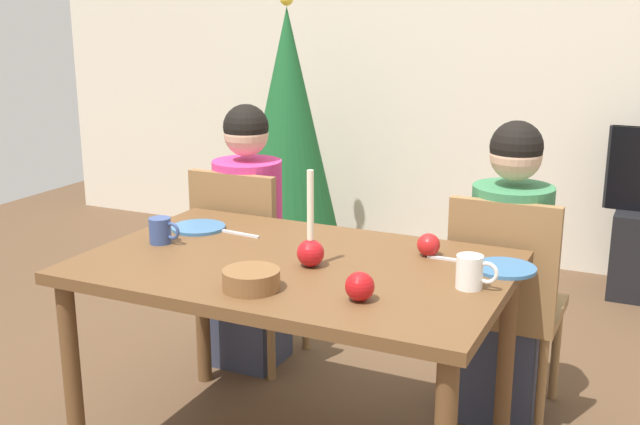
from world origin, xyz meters
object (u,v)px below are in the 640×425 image
(christmas_tree, at_px, (288,129))
(plate_left, at_px, (198,227))
(dining_table, at_px, (295,285))
(person_left_child, at_px, (249,241))
(plate_right, at_px, (505,268))
(bowl_walnuts, at_px, (251,279))
(apple_by_left_plate, at_px, (429,245))
(apple_near_candle, at_px, (360,286))
(chair_right, at_px, (505,296))
(chair_left, at_px, (245,256))
(person_right_child, at_px, (508,279))
(mug_right, at_px, (471,272))
(candle_centerpiece, at_px, (311,247))
(mug_left, at_px, (161,231))

(christmas_tree, bearing_deg, plate_left, -73.47)
(dining_table, relative_size, christmas_tree, 0.85)
(person_left_child, xyz_separation_m, plate_right, (1.20, -0.43, 0.19))
(bowl_walnuts, relative_size, apple_by_left_plate, 2.21)
(dining_table, distance_m, bowl_walnuts, 0.31)
(person_left_child, distance_m, apple_near_candle, 1.26)
(apple_by_left_plate, bearing_deg, plate_left, -176.43)
(dining_table, relative_size, apple_by_left_plate, 17.81)
(chair_right, bearing_deg, apple_by_left_plate, -118.71)
(chair_left, relative_size, person_right_child, 0.77)
(mug_right, bearing_deg, dining_table, -179.83)
(christmas_tree, bearing_deg, person_right_child, -38.90)
(chair_left, xyz_separation_m, candle_centerpiece, (0.62, -0.63, 0.30))
(bowl_walnuts, relative_size, apple_near_candle, 2.01)
(dining_table, xyz_separation_m, chair_left, (-0.55, 0.61, -0.15))
(plate_right, distance_m, mug_right, 0.22)
(plate_left, bearing_deg, person_left_child, 95.80)
(dining_table, relative_size, person_left_child, 1.19)
(plate_right, bearing_deg, candle_centerpiece, -158.35)
(mug_left, bearing_deg, chair_right, 29.51)
(christmas_tree, bearing_deg, mug_left, -75.63)
(person_right_child, bearing_deg, dining_table, -132.27)
(person_right_child, relative_size, mug_left, 9.60)
(chair_right, relative_size, person_right_child, 0.77)
(plate_right, height_order, mug_left, mug_left)
(person_right_child, bearing_deg, chair_right, -90.00)
(chair_right, distance_m, plate_right, 0.47)
(chair_left, bearing_deg, christmas_tree, 109.58)
(person_left_child, bearing_deg, christmas_tree, 110.03)
(mug_left, relative_size, apple_by_left_plate, 1.55)
(christmas_tree, bearing_deg, person_left_child, -69.97)
(person_left_child, relative_size, apple_by_left_plate, 14.91)
(chair_right, bearing_deg, christmas_tree, 140.41)
(dining_table, relative_size, bowl_walnuts, 8.07)
(christmas_tree, bearing_deg, apple_by_left_plate, -50.19)
(chair_right, height_order, candle_centerpiece, candle_centerpiece)
(chair_left, height_order, plate_right, chair_left)
(person_right_child, height_order, mug_left, person_right_child)
(dining_table, height_order, person_left_child, person_left_child)
(person_left_child, relative_size, person_right_child, 1.00)
(chair_left, xyz_separation_m, apple_near_candle, (0.88, -0.84, 0.28))
(person_right_child, height_order, plate_left, person_right_child)
(dining_table, relative_size, mug_right, 10.98)
(person_left_child, relative_size, bowl_walnuts, 6.76)
(candle_centerpiece, distance_m, mug_right, 0.52)
(dining_table, relative_size, apple_near_candle, 16.19)
(plate_right, bearing_deg, plate_left, -179.05)
(person_right_child, distance_m, plate_left, 1.19)
(dining_table, bearing_deg, person_left_child, 130.75)
(chair_right, bearing_deg, apple_near_candle, -106.69)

